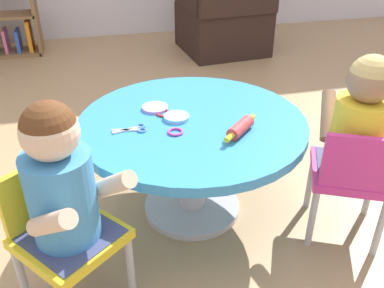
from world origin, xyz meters
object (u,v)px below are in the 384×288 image
object	(u,v)px
seated_child_right	(361,120)
rolling_pin	(240,128)
seated_child_left	(60,181)
craft_scissors	(134,129)
child_chair_right	(351,175)
armchair_dark	(225,18)
child_chair_left	(63,232)
craft_table	(192,141)

from	to	relation	value
seated_child_right	rolling_pin	xyz separation A→B (m)	(-0.44, 0.12, -0.04)
seated_child_left	seated_child_right	world-z (taller)	same
craft_scissors	child_chair_right	bearing A→B (deg)	-19.33
child_chair_right	craft_scissors	world-z (taller)	child_chair_right
child_chair_right	armchair_dark	distance (m)	2.48
child_chair_left	armchair_dark	world-z (taller)	armchair_dark
seated_child_right	child_chair_right	bearing A→B (deg)	-115.78
rolling_pin	craft_scissors	xyz separation A→B (m)	(-0.40, 0.13, -0.02)
child_chair_right	armchair_dark	bearing A→B (deg)	83.92
craft_table	armchair_dark	world-z (taller)	armchair_dark
child_chair_left	craft_scissors	world-z (taller)	child_chair_left
seated_child_left	child_chair_right	distance (m)	1.11
craft_table	child_chair_right	distance (m)	0.66
child_chair_right	seated_child_right	world-z (taller)	seated_child_right
craft_table	child_chair_left	size ratio (longest dim) A/B	1.77
child_chair_right	craft_table	bearing A→B (deg)	151.18
child_chair_right	child_chair_left	bearing A→B (deg)	-176.66
seated_child_right	rolling_pin	bearing A→B (deg)	164.36
child_chair_left	child_chair_right	bearing A→B (deg)	3.34
craft_table	child_chair_right	xyz separation A→B (m)	(0.57, -0.32, -0.06)
seated_child_right	armchair_dark	xyz separation A→B (m)	(0.24, 2.43, -0.22)
child_chair_left	armchair_dark	distance (m)	2.87
rolling_pin	child_chair_left	bearing A→B (deg)	-162.02
seated_child_left	armchair_dark	size ratio (longest dim) A/B	0.60
craft_table	craft_scissors	size ratio (longest dim) A/B	7.03
craft_table	seated_child_right	size ratio (longest dim) A/B	1.86
child_chair_left	rolling_pin	xyz separation A→B (m)	(0.69, 0.22, 0.19)
rolling_pin	armchair_dark	bearing A→B (deg)	73.51
seated_child_right	seated_child_left	bearing A→B (deg)	-173.16
child_chair_left	seated_child_right	bearing A→B (deg)	5.11
craft_table	rolling_pin	world-z (taller)	rolling_pin
seated_child_left	child_chair_right	size ratio (longest dim) A/B	0.95
child_chair_left	seated_child_right	size ratio (longest dim) A/B	1.05
rolling_pin	seated_child_right	bearing A→B (deg)	-15.64
child_chair_left	craft_scissors	size ratio (longest dim) A/B	3.97
craft_table	rolling_pin	size ratio (longest dim) A/B	5.23
child_chair_left	rolling_pin	world-z (taller)	child_chair_left
child_chair_left	armchair_dark	size ratio (longest dim) A/B	0.63
armchair_dark	craft_scissors	world-z (taller)	armchair_dark
seated_child_left	rolling_pin	world-z (taller)	seated_child_left
seated_child_left	child_chair_left	bearing A→B (deg)	128.55
craft_table	armchair_dark	xyz separation A→B (m)	(0.84, 2.15, -0.06)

